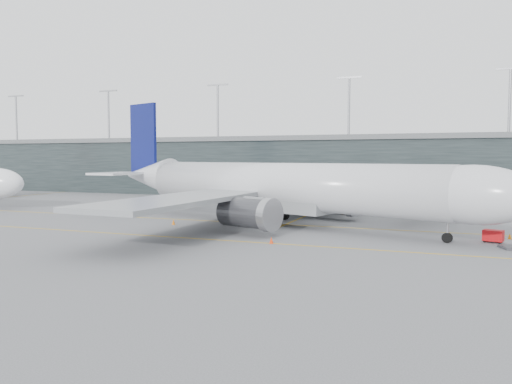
% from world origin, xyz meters
% --- Properties ---
extents(ground, '(320.00, 320.00, 0.00)m').
position_xyz_m(ground, '(0.00, 0.00, 0.00)').
color(ground, '#525256').
rests_on(ground, ground).
extents(taxiline_a, '(160.00, 0.25, 0.02)m').
position_xyz_m(taxiline_a, '(0.00, -4.00, 0.01)').
color(taxiline_a, gold).
rests_on(taxiline_a, ground).
extents(taxiline_b, '(160.00, 0.25, 0.02)m').
position_xyz_m(taxiline_b, '(0.00, -20.00, 0.01)').
color(taxiline_b, gold).
rests_on(taxiline_b, ground).
extents(taxiline_lead_main, '(0.25, 60.00, 0.02)m').
position_xyz_m(taxiline_lead_main, '(5.00, 20.00, 0.01)').
color(taxiline_lead_main, gold).
rests_on(taxiline_lead_main, ground).
extents(taxiline_lead_adj, '(0.25, 60.00, 0.02)m').
position_xyz_m(taxiline_lead_adj, '(-75.00, 20.00, 0.01)').
color(taxiline_lead_adj, gold).
rests_on(taxiline_lead_adj, ground).
extents(terminal, '(240.00, 36.00, 29.00)m').
position_xyz_m(terminal, '(-0.00, 58.00, 7.62)').
color(terminal, black).
rests_on(terminal, ground).
extents(main_aircraft, '(68.95, 63.58, 19.92)m').
position_xyz_m(main_aircraft, '(4.24, -4.36, 5.59)').
color(main_aircraft, silver).
rests_on(main_aircraft, ground).
extents(jet_bridge, '(13.67, 43.94, 6.52)m').
position_xyz_m(jet_bridge, '(25.83, 23.39, 4.88)').
color(jet_bridge, '#29292D').
rests_on(jet_bridge, ground).
extents(gse_cart, '(2.48, 1.97, 1.47)m').
position_xyz_m(gse_cart, '(32.35, -10.33, 0.82)').
color(gse_cart, red).
rests_on(gse_cart, ground).
extents(uld_a, '(2.14, 1.95, 1.59)m').
position_xyz_m(uld_a, '(-4.51, 10.08, 0.84)').
color(uld_a, '#36373B').
rests_on(uld_a, ground).
extents(uld_b, '(2.41, 2.12, 1.88)m').
position_xyz_m(uld_b, '(-2.94, 10.67, 0.99)').
color(uld_b, '#36373B').
rests_on(uld_b, ground).
extents(uld_c, '(2.36, 1.98, 1.97)m').
position_xyz_m(uld_c, '(1.50, 9.51, 1.03)').
color(uld_c, '#36373B').
rests_on(uld_c, ground).
extents(cone_nose, '(0.45, 0.45, 0.72)m').
position_xyz_m(cone_nose, '(34.49, -6.90, 0.36)').
color(cone_nose, orange).
rests_on(cone_nose, ground).
extents(cone_wing_stbd, '(0.49, 0.49, 0.78)m').
position_xyz_m(cone_wing_stbd, '(8.25, -20.09, 0.39)').
color(cone_wing_stbd, '#EC380D').
rests_on(cone_wing_stbd, ground).
extents(cone_wing_port, '(0.42, 0.42, 0.68)m').
position_xyz_m(cone_wing_port, '(10.87, 11.78, 0.34)').
color(cone_wing_port, '#D9570C').
rests_on(cone_wing_port, ground).
extents(cone_tail, '(0.50, 0.50, 0.80)m').
position_xyz_m(cone_tail, '(-10.51, -9.84, 0.40)').
color(cone_tail, orange).
rests_on(cone_tail, ground).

